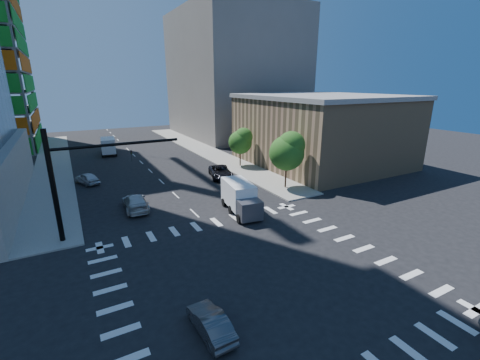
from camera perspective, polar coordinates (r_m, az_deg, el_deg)
ground at (r=22.55m, az=3.28°, el=-16.36°), size 160.00×160.00×0.00m
road_markings at (r=22.55m, az=3.28°, el=-16.35°), size 20.00×20.00×0.01m
sidewalk_ne at (r=61.55m, az=-6.50°, el=5.34°), size 5.00×60.00×0.15m
sidewalk_nw at (r=57.30m, az=-30.30°, el=2.23°), size 5.00×60.00×0.15m
commercial_building at (r=52.14m, az=14.21°, el=8.69°), size 20.50×22.50×10.60m
bg_building_ne at (r=80.04m, az=-1.05°, el=18.14°), size 24.00×30.00×28.00m
signal_mast_nw at (r=28.27m, az=-27.49°, el=0.92°), size 10.20×0.40×9.00m
tree_south at (r=38.27m, az=8.55°, el=5.20°), size 4.16×4.16×6.82m
tree_north at (r=48.47m, az=0.22°, el=7.01°), size 3.54×3.52×5.78m
car_nb_far at (r=43.35m, az=-3.48°, el=1.44°), size 3.97×6.16×1.58m
car_sb_near at (r=34.16m, az=-18.11°, el=-3.77°), size 2.45×5.43×1.55m
car_sb_mid at (r=45.02m, az=-25.54°, el=0.26°), size 3.15×4.50×1.42m
car_sb_cross at (r=17.99m, az=-5.25°, el=-23.96°), size 1.43×3.76×1.22m
box_truck_near at (r=31.38m, az=0.27°, el=-3.68°), size 3.18×5.91×2.95m
box_truck_far at (r=62.18m, az=-22.34°, el=5.47°), size 3.03×5.95×3.00m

